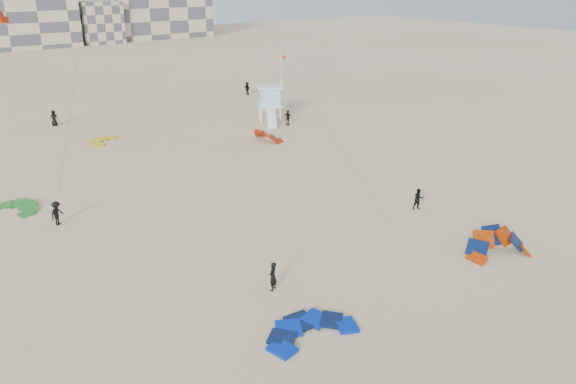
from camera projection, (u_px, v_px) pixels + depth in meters
ground at (306, 324)px, 28.17m from camera, size 320.00×320.00×0.00m
kite_ground_blue at (310, 333)px, 27.46m from camera, size 4.65×4.85×0.76m
kite_ground_orange at (497, 255)px, 35.13m from camera, size 5.39×5.39×4.29m
kite_ground_green at (16, 210)px, 41.85m from camera, size 5.18×5.08×1.30m
kite_ground_red_far at (268, 140)px, 59.30m from camera, size 3.96×3.82×3.67m
kite_ground_yellow at (103, 142)px, 58.69m from camera, size 5.04×5.05×0.60m
kitesurfer_main at (273, 276)px, 30.95m from camera, size 0.74×0.67×1.70m
kitesurfer_b at (418, 199)px, 41.59m from camera, size 0.97×0.88×1.63m
kitesurfer_c at (57, 213)px, 39.02m from camera, size 1.29×1.20×1.75m
kitesurfer_d at (288, 118)px, 64.76m from camera, size 0.80×1.13×1.78m
kitesurfer_e at (54, 118)px, 64.52m from camera, size 0.94×0.66×1.82m
kitesurfer_f at (247, 88)px, 81.18m from camera, size 0.65×1.72×1.82m
lifeguard_tower_near at (270, 104)px, 66.22m from camera, size 4.05×6.30×4.19m
flagpole at (282, 86)px, 64.96m from camera, size 0.65×0.10×8.03m
condo_mid at (0, 22)px, 129.82m from camera, size 32.00×16.00×12.00m
condo_east at (158, 7)px, 152.32m from camera, size 26.00×14.00×16.00m
condo_fill_right at (98, 22)px, 140.61m from camera, size 10.00×10.00×10.00m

